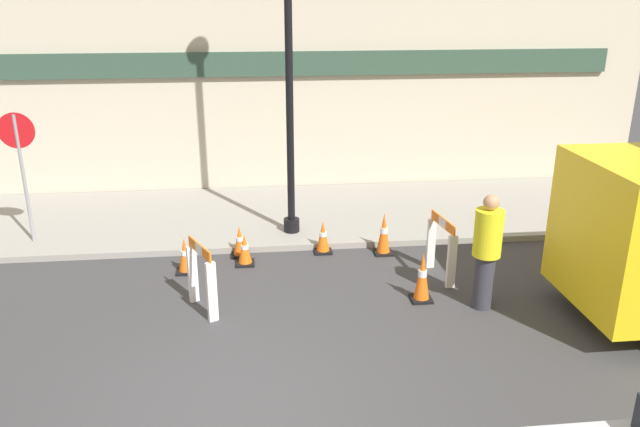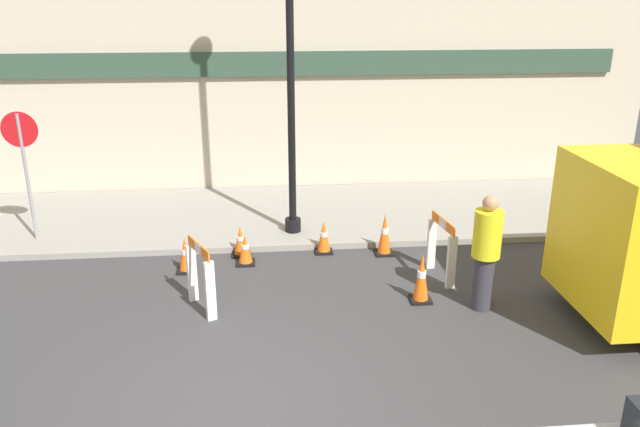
{
  "view_description": "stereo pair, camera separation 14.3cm",
  "coord_description": "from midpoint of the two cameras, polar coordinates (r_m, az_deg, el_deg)",
  "views": [
    {
      "loc": [
        0.29,
        -5.41,
        4.23
      ],
      "look_at": [
        1.27,
        3.59,
        1.0
      ],
      "focal_mm": 35.0,
      "sensor_mm": 36.0,
      "label": 1
    },
    {
      "loc": [
        0.43,
        -5.42,
        4.23
      ],
      "look_at": [
        1.27,
        3.59,
        1.0
      ],
      "focal_mm": 35.0,
      "sensor_mm": 36.0,
      "label": 2
    }
  ],
  "objects": [
    {
      "name": "traffic_cone_1",
      "position": [
        10.63,
        0.73,
        -2.19
      ],
      "size": [
        0.3,
        0.3,
        0.57
      ],
      "color": "black",
      "rests_on": "ground_plane"
    },
    {
      "name": "barricade_1",
      "position": [
        9.8,
        11.47,
        -2.97
      ],
      "size": [
        0.25,
        0.81,
        0.99
      ],
      "rotation": [
        0.0,
        0.0,
        8.0
      ],
      "color": "white",
      "rests_on": "ground_plane"
    },
    {
      "name": "storefront_facade",
      "position": [
        13.55,
        -7.01,
        13.25
      ],
      "size": [
        18.0,
        0.22,
        5.5
      ],
      "color": "#BCB29E",
      "rests_on": "ground_plane"
    },
    {
      "name": "traffic_cone_4",
      "position": [
        10.26,
        -6.46,
        -3.3
      ],
      "size": [
        0.3,
        0.3,
        0.53
      ],
      "color": "black",
      "rests_on": "ground_plane"
    },
    {
      "name": "ground_plane",
      "position": [
        6.88,
        -7.6,
        -18.5
      ],
      "size": [
        60.0,
        60.0,
        0.0
      ],
      "primitive_type": "plane",
      "color": "#38383A"
    },
    {
      "name": "sidewalk_slab",
      "position": [
        12.39,
        -6.68,
        -0.2
      ],
      "size": [
        18.0,
        3.48,
        0.11
      ],
      "color": "gray",
      "rests_on": "ground_plane"
    },
    {
      "name": "person_worker",
      "position": [
        8.86,
        15.39,
        -3.24
      ],
      "size": [
        0.51,
        0.51,
        1.67
      ],
      "rotation": [
        0.0,
        0.0,
        2.75
      ],
      "color": "#33333D",
      "rests_on": "ground_plane"
    },
    {
      "name": "traffic_cone_0",
      "position": [
        10.59,
        6.31,
        -1.91
      ],
      "size": [
        0.3,
        0.3,
        0.74
      ],
      "color": "black",
      "rests_on": "ground_plane"
    },
    {
      "name": "traffic_cone_5",
      "position": [
        10.13,
        -11.8,
        -3.76
      ],
      "size": [
        0.3,
        0.3,
        0.58
      ],
      "color": "black",
      "rests_on": "ground_plane"
    },
    {
      "name": "traffic_cone_3",
      "position": [
        10.6,
        -6.89,
        -2.54
      ],
      "size": [
        0.3,
        0.3,
        0.53
      ],
      "color": "black",
      "rests_on": "ground_plane"
    },
    {
      "name": "stop_sign",
      "position": [
        11.63,
        -25.15,
        4.81
      ],
      "size": [
        0.6,
        0.06,
        2.26
      ],
      "rotation": [
        0.0,
        0.0,
        3.14
      ],
      "color": "gray",
      "rests_on": "sidewalk_slab"
    },
    {
      "name": "traffic_cone_2",
      "position": [
        9.09,
        9.71,
        -5.85
      ],
      "size": [
        0.3,
        0.3,
        0.75
      ],
      "color": "black",
      "rests_on": "ground_plane"
    },
    {
      "name": "barricade_0",
      "position": [
        8.79,
        -10.42,
        -5.57
      ],
      "size": [
        0.45,
        0.71,
        1.01
      ],
      "rotation": [
        0.0,
        0.0,
        5.18
      ],
      "color": "white",
      "rests_on": "ground_plane"
    }
  ]
}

